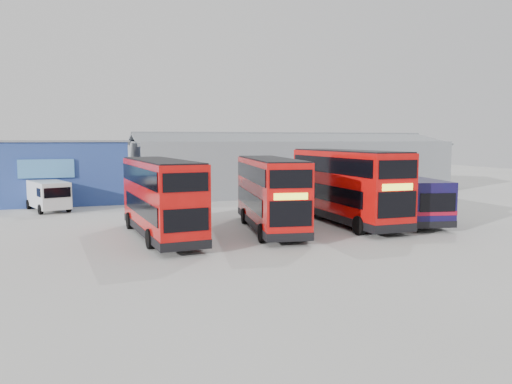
% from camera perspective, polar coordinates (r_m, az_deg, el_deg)
% --- Properties ---
extents(ground_plane, '(120.00, 120.00, 0.00)m').
position_cam_1_polar(ground_plane, '(29.19, 3.78, -4.22)').
color(ground_plane, '#A9A9A4').
rests_on(ground_plane, ground).
extents(office_block, '(12.30, 8.32, 5.12)m').
position_cam_1_polar(office_block, '(44.75, -22.43, 2.24)').
color(office_block, navy).
rests_on(office_block, ground).
extents(maintenance_shed, '(30.50, 12.00, 5.89)m').
position_cam_1_polar(maintenance_shed, '(50.33, 3.62, 3.08)').
color(maintenance_shed, gray).
rests_on(maintenance_shed, ground).
extents(double_decker_left, '(3.21, 9.95, 4.14)m').
position_cam_1_polar(double_decker_left, '(26.69, -10.80, -0.81)').
color(double_decker_left, '#BF0C0A').
rests_on(double_decker_left, ground).
extents(double_decker_centre, '(3.73, 9.97, 4.13)m').
position_cam_1_polar(double_decker_centre, '(28.46, 1.61, -0.29)').
color(double_decker_centre, '#BF0C0A').
rests_on(double_decker_centre, ground).
extents(double_decker_right, '(2.80, 10.76, 4.53)m').
position_cam_1_polar(double_decker_right, '(31.29, 10.29, 0.56)').
color(double_decker_right, '#BF0C0A').
rests_on(double_decker_right, ground).
extents(single_decker_blue, '(4.26, 10.63, 2.82)m').
position_cam_1_polar(single_decker_blue, '(33.78, 15.94, -0.64)').
color(single_decker_blue, '#0D0D3B').
rests_on(single_decker_blue, ground).
extents(panel_van, '(3.48, 5.33, 2.18)m').
position_cam_1_polar(panel_van, '(39.40, -22.71, -0.22)').
color(panel_van, silver).
rests_on(panel_van, ground).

